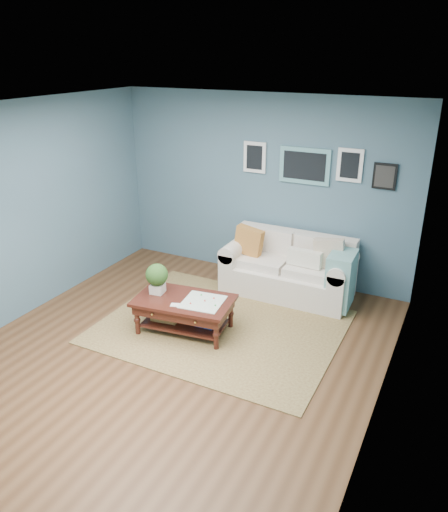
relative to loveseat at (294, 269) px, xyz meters
The scene contains 4 objects.
room_shell 2.30m from the loveseat, 109.34° to the right, with size 5.00×5.02×2.70m.
area_rug 1.43m from the loveseat, 111.10° to the right, with size 2.90×2.32×0.01m, color brown.
loveseat is the anchor object (origin of this frame).
coffee_table 1.81m from the loveseat, 120.33° to the right, with size 1.26×0.84×0.83m.
Camera 1 is at (2.71, -4.11, 3.25)m, focal length 35.00 mm.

